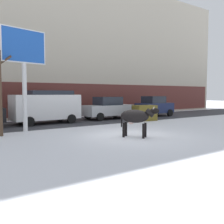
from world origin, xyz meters
name	(u,v)px	position (x,y,z in m)	size (l,w,h in m)	color
ground_plane	(131,136)	(0.00, 0.00, 0.00)	(120.00, 120.00, 0.00)	white
road_strip	(68,122)	(0.00, 7.36, 0.00)	(60.00, 5.60, 0.01)	#333338
building_facade	(37,46)	(0.00, 13.93, 6.48)	(44.00, 6.10, 13.00)	#BCB29E
cow_black	(136,117)	(-0.10, -0.50, 0.99)	(1.42, 1.80, 1.54)	black
billboard	(24,52)	(-4.00, 4.21, 4.31)	(2.51, 0.70, 5.56)	silver
car_white_van	(46,106)	(-1.61, 7.41, 1.24)	(4.65, 2.22, 2.32)	white
car_silver_sedan	(108,108)	(3.69, 7.54, 0.91)	(4.25, 2.07, 1.84)	#B7BABF
car_navy_hatchback	(154,106)	(8.67, 7.19, 0.93)	(3.55, 2.00, 1.86)	#19234C
pedestrian_near_billboard	(22,109)	(-2.45, 10.31, 0.88)	(0.36, 0.24, 1.73)	#282833
pedestrian_by_cars	(77,107)	(2.33, 10.31, 0.88)	(0.36, 0.24, 1.73)	#282833
dumpster	(144,113)	(5.38, 4.92, 0.60)	(1.70, 1.10, 1.20)	brown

